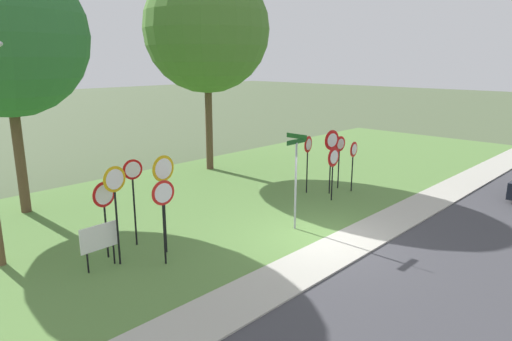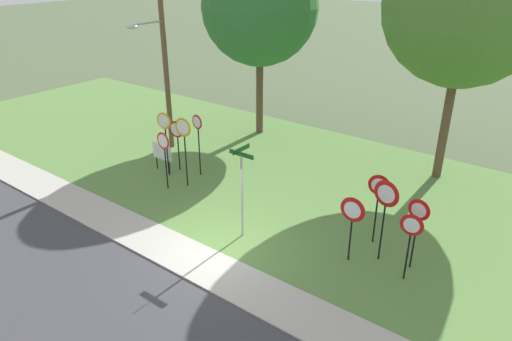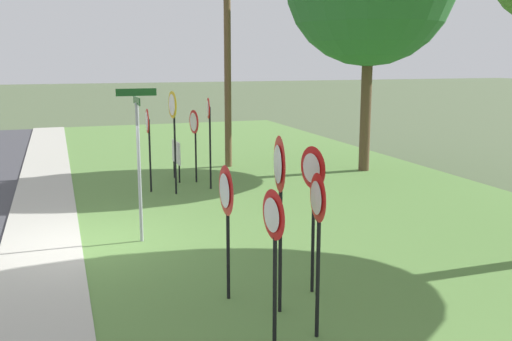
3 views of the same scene
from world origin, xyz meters
name	(u,v)px [view 1 (image 1 of 3)]	position (x,y,z in m)	size (l,w,h in m)	color
ground_plane	(323,240)	(0.00, 0.00, 0.00)	(160.00, 160.00, 0.00)	#4C5B3D
road_asphalt	(484,292)	(0.00, -4.80, 0.01)	(44.00, 6.40, 0.01)	#3D3D42
sidewalk_strip	(345,246)	(0.00, -0.80, 0.03)	(44.00, 1.60, 0.06)	#ADAA9E
grass_median	(201,200)	(0.00, 6.00, 0.02)	(44.00, 12.00, 0.04)	#567F3D
stop_sign_near_left	(105,203)	(-5.39, 3.65, 1.67)	(0.72, 0.13, 2.25)	black
stop_sign_near_right	(133,185)	(-4.33, 3.85, 1.94)	(0.60, 0.12, 2.69)	black
stop_sign_far_left	(164,182)	(-4.02, 2.74, 2.18)	(0.75, 0.11, 2.92)	black
stop_sign_far_center	(163,204)	(-4.50, 2.10, 1.78)	(0.69, 0.10, 2.41)	black
stop_sign_far_right	(115,194)	(-5.39, 3.00, 2.07)	(0.70, 0.13, 2.80)	black
yield_sign_near_left	(332,146)	(4.31, 2.70, 2.09)	(0.83, 0.16, 2.72)	black
yield_sign_near_right	(354,155)	(5.30, 2.25, 1.64)	(0.67, 0.12, 2.17)	black
yield_sign_far_left	(308,151)	(3.76, 3.49, 1.86)	(0.69, 0.15, 2.45)	black
yield_sign_far_right	(334,161)	(3.58, 2.10, 1.66)	(0.80, 0.10, 2.19)	black
yield_sign_center	(340,150)	(5.24, 2.90, 1.76)	(0.67, 0.12, 2.33)	black
street_name_post	(296,174)	(0.09, 1.23, 1.94)	(0.96, 0.82, 3.21)	#9EA0A8
notice_board	(100,239)	(-5.87, 3.16, 0.87)	(1.10, 0.06, 1.25)	black
oak_tree_left	(4,36)	(-5.46, 9.60, 6.34)	(5.59, 5.59, 9.11)	brown
oak_tree_right	(207,30)	(3.78, 9.83, 6.99)	(6.12, 6.12, 10.02)	brown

